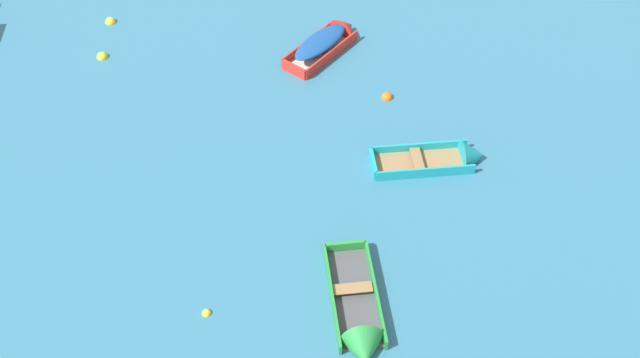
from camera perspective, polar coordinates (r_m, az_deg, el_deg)
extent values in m
cube|color=#99754C|center=(30.26, 6.93, 1.07)|extent=(3.39, 1.21, 0.10)
cube|color=teal|center=(30.60, 6.72, 2.13)|extent=(3.54, 0.09, 0.42)
cube|color=teal|center=(29.71, 7.19, 0.42)|extent=(3.54, 0.09, 0.42)
cube|color=teal|center=(29.85, 3.63, 1.04)|extent=(0.13, 1.26, 0.42)
cone|color=teal|center=(30.55, 10.34, 1.56)|extent=(0.81, 1.23, 1.23)
cube|color=#937047|center=(30.06, 6.62, 1.37)|extent=(0.37, 1.15, 0.03)
cube|color=#4C4C51|center=(26.18, 2.30, -8.09)|extent=(1.31, 3.74, 0.11)
cube|color=#288C3D|center=(26.14, 3.80, -7.73)|extent=(0.13, 3.89, 0.43)
cube|color=#288C3D|center=(25.99, 0.82, -8.03)|extent=(0.13, 3.89, 0.43)
cube|color=#288C3D|center=(27.23, 1.71, -4.61)|extent=(1.33, 0.15, 0.43)
cone|color=#288C3D|center=(24.91, 3.02, -11.58)|extent=(1.31, 0.90, 1.30)
cube|color=#937047|center=(26.10, 2.25, -7.42)|extent=(1.22, 0.42, 0.03)
cube|color=beige|center=(34.93, 0.01, 8.60)|extent=(3.10, 3.14, 0.12)
cube|color=red|center=(35.13, -0.78, 9.19)|extent=(2.44, 2.50, 0.47)
cube|color=red|center=(34.53, 0.81, 8.45)|extent=(2.44, 2.50, 0.47)
cube|color=red|center=(33.78, -1.79, 7.45)|extent=(0.94, 0.92, 0.47)
cone|color=red|center=(35.96, 1.78, 10.19)|extent=(1.38, 1.37, 1.16)
cube|color=#937047|center=(34.66, -0.17, 8.81)|extent=(1.03, 1.01, 0.03)
ellipsoid|color=#19478C|center=(34.61, 0.01, 9.30)|extent=(2.86, 2.90, 0.36)
sphere|color=yellow|center=(35.91, -14.56, 8.01)|extent=(0.46, 0.46, 0.46)
sphere|color=yellow|center=(26.13, -7.71, -9.04)|extent=(0.29, 0.29, 0.29)
sphere|color=orange|center=(32.90, 4.57, 5.54)|extent=(0.45, 0.45, 0.45)
sphere|color=yellow|center=(37.84, -14.04, 10.29)|extent=(0.46, 0.46, 0.46)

